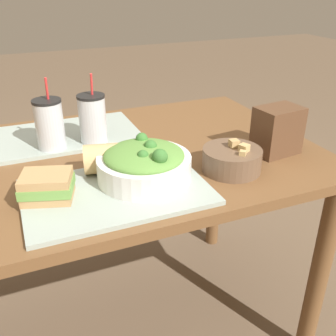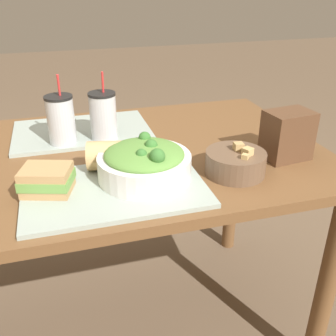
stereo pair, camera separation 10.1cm
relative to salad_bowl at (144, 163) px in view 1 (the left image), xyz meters
The scene contains 11 objects.
ground_plane 0.82m from the salad_bowl, 123.40° to the left, with size 12.00×12.00×0.00m, color brown.
dining_table 0.29m from the salad_bowl, 123.40° to the left, with size 1.45×0.81×0.73m.
tray_near 0.10m from the salad_bowl, 162.28° to the right, with size 0.45×0.30×0.01m.
tray_far 0.42m from the salad_bowl, 107.83° to the left, with size 0.45×0.30×0.01m.
salad_bowl is the anchor object (origin of this frame).
soup_bowl 0.25m from the salad_bowl, ahead, with size 0.16×0.16×0.08m.
sandwich_near 0.24m from the salad_bowl, behind, with size 0.14×0.12×0.06m.
baguette_near 0.11m from the salad_bowl, 136.94° to the left, with size 0.12×0.10×0.08m.
drink_cup_dark 0.36m from the salad_bowl, 122.85° to the left, with size 0.09×0.09×0.22m.
drink_cup_red 0.31m from the salad_bowl, 101.95° to the left, with size 0.09×0.09×0.21m.
chip_bag 0.43m from the salad_bowl, ahead, with size 0.14×0.11×0.14m.
Camera 1 is at (-0.15, -1.05, 1.22)m, focal length 42.00 mm.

